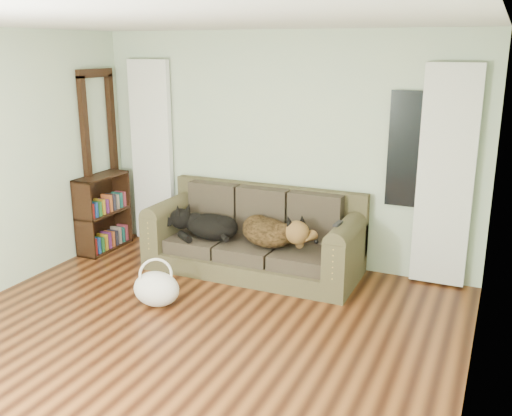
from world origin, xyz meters
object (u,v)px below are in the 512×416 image
at_px(sofa, 253,232).
at_px(dog_black_lab, 208,226).
at_px(dog_shepherd, 271,233).
at_px(tote_bag, 157,290).
at_px(bookshelf, 103,210).

distance_m(sofa, dog_black_lab, 0.52).
xyz_separation_m(dog_black_lab, dog_shepherd, (0.74, 0.05, 0.01)).
bearing_deg(dog_black_lab, sofa, 22.37).
height_order(dog_shepherd, tote_bag, dog_shepherd).
distance_m(dog_shepherd, tote_bag, 1.39).
height_order(dog_black_lab, tote_bag, dog_black_lab).
xyz_separation_m(sofa, tote_bag, (-0.48, -1.19, -0.29)).
height_order(sofa, dog_black_lab, sofa).
xyz_separation_m(dog_shepherd, bookshelf, (-2.20, -0.04, 0.01)).
xyz_separation_m(dog_black_lab, tote_bag, (0.02, -1.10, -0.32)).
relative_size(tote_bag, bookshelf, 0.50).
distance_m(sofa, dog_shepherd, 0.24).
xyz_separation_m(dog_shepherd, tote_bag, (-0.72, -1.14, -0.33)).
bearing_deg(tote_bag, sofa, 67.88).
bearing_deg(tote_bag, bookshelf, 143.47).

